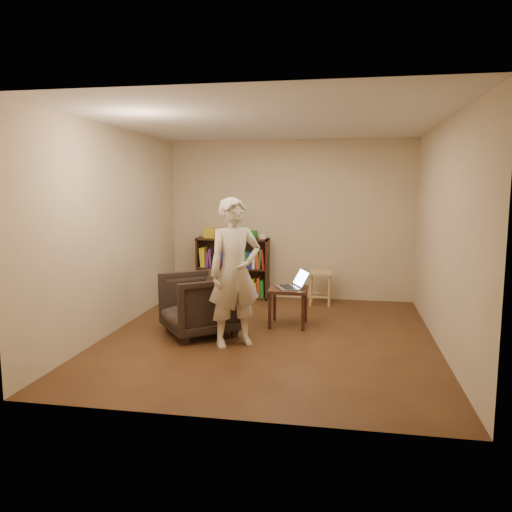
% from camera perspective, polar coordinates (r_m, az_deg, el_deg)
% --- Properties ---
extents(floor, '(4.50, 4.50, 0.00)m').
position_cam_1_polar(floor, '(6.27, 1.51, -9.21)').
color(floor, '#3F2514').
rests_on(floor, ground).
extents(ceiling, '(4.50, 4.50, 0.00)m').
position_cam_1_polar(ceiling, '(6.04, 1.60, 15.09)').
color(ceiling, silver).
rests_on(ceiling, wall_back).
extents(wall_back, '(4.00, 0.00, 4.00)m').
position_cam_1_polar(wall_back, '(8.24, 3.91, 4.11)').
color(wall_back, '#BFA790').
rests_on(wall_back, floor).
extents(wall_left, '(0.00, 4.50, 4.50)m').
position_cam_1_polar(wall_left, '(6.62, -15.85, 2.88)').
color(wall_left, '#BFA790').
rests_on(wall_left, floor).
extents(wall_right, '(0.00, 4.50, 4.50)m').
position_cam_1_polar(wall_right, '(6.05, 20.64, 2.23)').
color(wall_right, '#BFA790').
rests_on(wall_right, floor).
extents(bookshelf, '(1.20, 0.30, 1.00)m').
position_cam_1_polar(bookshelf, '(8.34, -2.65, -1.78)').
color(bookshelf, black).
rests_on(bookshelf, floor).
extents(box_yellow, '(0.22, 0.18, 0.16)m').
position_cam_1_polar(box_yellow, '(8.35, -5.20, 2.64)').
color(box_yellow, yellow).
rests_on(box_yellow, bookshelf).
extents(red_cloth, '(0.29, 0.22, 0.09)m').
position_cam_1_polar(red_cloth, '(8.24, -3.06, 2.34)').
color(red_cloth, maroon).
rests_on(red_cloth, bookshelf).
extents(box_green, '(0.14, 0.14, 0.13)m').
position_cam_1_polar(box_green, '(8.16, -0.42, 2.45)').
color(box_green, '#1F772A').
rests_on(box_green, bookshelf).
extents(box_white, '(0.11, 0.11, 0.08)m').
position_cam_1_polar(box_white, '(8.18, 0.84, 2.26)').
color(box_white, white).
rests_on(box_white, bookshelf).
extents(stool, '(0.36, 0.36, 0.53)m').
position_cam_1_polar(stool, '(7.91, 7.37, -2.49)').
color(stool, tan).
rests_on(stool, floor).
extents(armchair, '(1.18, 1.17, 0.77)m').
position_cam_1_polar(armchair, '(6.32, -6.53, -5.48)').
color(armchair, '#2F261F').
rests_on(armchair, floor).
extents(side_table, '(0.50, 0.50, 0.51)m').
position_cam_1_polar(side_table, '(6.67, 3.71, -4.40)').
color(side_table, black).
rests_on(side_table, floor).
extents(laptop, '(0.50, 0.49, 0.24)m').
position_cam_1_polar(laptop, '(6.65, 4.22, -3.20)').
color(laptop, '#A8A9AD').
rests_on(laptop, side_table).
extents(person, '(0.75, 0.69, 1.73)m').
position_cam_1_polar(person, '(5.76, -2.45, -1.92)').
color(person, beige).
rests_on(person, floor).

